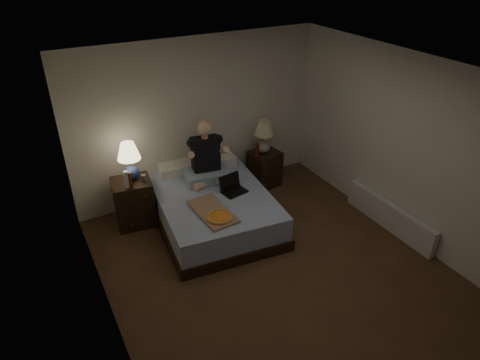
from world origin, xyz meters
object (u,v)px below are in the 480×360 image
soda_can (144,178)px  laptop (234,185)px  lamp_left (130,161)px  lamp_right (264,137)px  radiator (389,216)px  nightstand_left (134,202)px  nightstand_right (264,168)px  bed (213,208)px  pizza_box (220,217)px  beer_bottle_right (257,150)px  water_bottle (127,179)px  beer_bottle_left (130,180)px  person (206,152)px

soda_can → laptop: size_ratio=0.29×
lamp_left → laptop: size_ratio=1.65×
lamp_right → radiator: size_ratio=0.35×
nightstand_left → laptop: laptop is taller
nightstand_left → nightstand_right: size_ratio=1.16×
bed → pizza_box: bearing=-101.2°
lamp_left → beer_bottle_right: lamp_left is taller
nightstand_left → radiator: nightstand_left is taller
water_bottle → beer_bottle_left: water_bottle is taller
radiator → water_bottle: bearing=152.0°
nightstand_right → nightstand_left: bearing=174.1°
nightstand_right → person: 1.34m
lamp_left → person: size_ratio=0.60×
nightstand_left → beer_bottle_left: bearing=-97.2°
water_bottle → soda_can: 0.26m
person → laptop: size_ratio=2.74×
bed → nightstand_left: size_ratio=2.88×
bed → beer_bottle_right: (1.05, 0.53, 0.47)m
soda_can → laptop: (1.13, -0.60, -0.13)m
water_bottle → beer_bottle_left: (0.04, -0.01, -0.01)m
bed → beer_bottle_left: bearing=165.4°
bed → beer_bottle_right: 1.27m
water_bottle → laptop: bearing=-21.4°
beer_bottle_right → radiator: (1.12, -1.86, -0.52)m
beer_bottle_left → bed: bearing=-20.8°
nightstand_left → beer_bottle_left: 0.49m
lamp_right → pizza_box: 1.92m
nightstand_right → laptop: 1.25m
water_bottle → soda_can: water_bottle is taller
nightstand_right → beer_bottle_left: size_ratio=2.64×
lamp_left → laptop: (1.25, -0.74, -0.36)m
lamp_left → beer_bottle_left: size_ratio=2.43×
laptop → nightstand_right: bearing=27.4°
bed → radiator: bearing=-25.3°
laptop → radiator: (1.88, -1.20, -0.43)m
nightstand_left → person: (1.10, -0.17, 0.62)m
beer_bottle_right → laptop: (-0.76, -0.66, -0.10)m
beer_bottle_left → radiator: (3.22, -1.72, -0.62)m
soda_can → beer_bottle_left: 0.23m
laptop → lamp_right: bearing=28.3°
soda_can → lamp_right: bearing=3.9°
nightstand_left → soda_can: bearing=-20.3°
bed → lamp_right: size_ratio=3.62×
person → beer_bottle_left: bearing=-171.0°
lamp_left → beer_bottle_right: size_ratio=2.43×
beer_bottle_left → radiator: beer_bottle_left is taller
beer_bottle_left → pizza_box: beer_bottle_left is taller
bed → laptop: 0.49m
bed → lamp_left: lamp_left is taller
water_bottle → radiator: bearing=-28.0°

